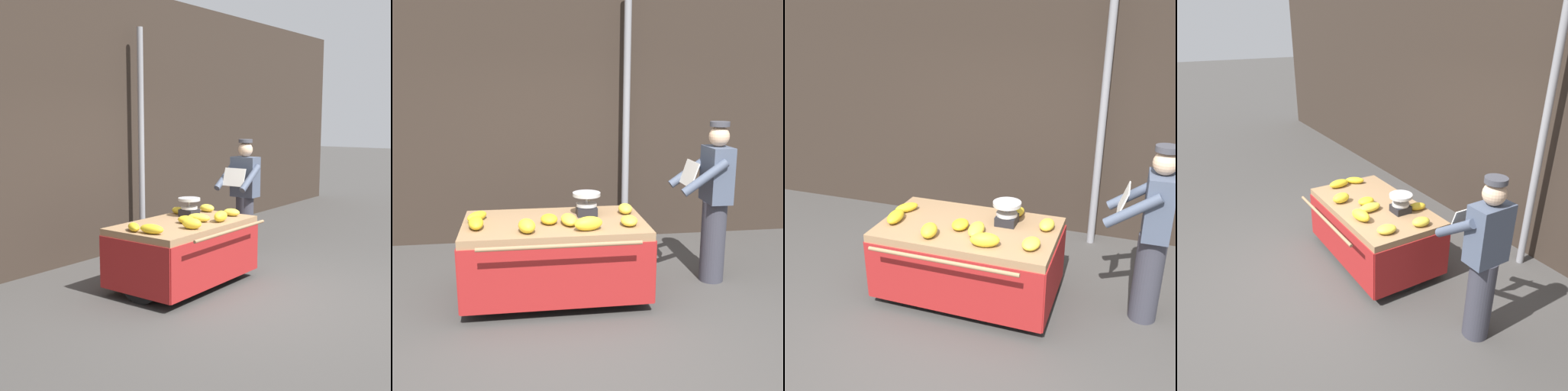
# 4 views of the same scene
# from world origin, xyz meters

# --- Properties ---
(ground_plane) EXTENTS (60.00, 60.00, 0.00)m
(ground_plane) POSITION_xyz_m (0.00, 0.00, 0.00)
(ground_plane) COLOR #423F3D
(back_wall) EXTENTS (16.00, 0.24, 3.91)m
(back_wall) POSITION_xyz_m (0.00, 2.82, 1.95)
(back_wall) COLOR #332821
(back_wall) RESTS_ON ground
(street_pole) EXTENTS (0.09, 0.09, 3.33)m
(street_pole) POSITION_xyz_m (0.97, 2.47, 1.67)
(street_pole) COLOR gray
(street_pole) RESTS_ON ground
(banana_cart) EXTENTS (1.77, 1.23, 0.79)m
(banana_cart) POSITION_xyz_m (-0.09, 0.85, 0.58)
(banana_cart) COLOR #93704C
(banana_cart) RESTS_ON ground
(weighing_scale) EXTENTS (0.28, 0.28, 0.23)m
(weighing_scale) POSITION_xyz_m (0.25, 1.02, 0.91)
(weighing_scale) COLOR black
(weighing_scale) RESTS_ON banana_cart
(banana_bunch_0) EXTENTS (0.17, 0.31, 0.10)m
(banana_bunch_0) POSITION_xyz_m (0.04, 0.71, 0.84)
(banana_bunch_0) COLOR yellow
(banana_bunch_0) RESTS_ON banana_cart
(banana_bunch_1) EXTENTS (0.29, 0.20, 0.13)m
(banana_bunch_1) POSITION_xyz_m (0.19, 0.50, 0.86)
(banana_bunch_1) COLOR yellow
(banana_bunch_1) RESTS_ON banana_cart
(banana_bunch_2) EXTENTS (0.16, 0.23, 0.10)m
(banana_bunch_2) POSITION_xyz_m (0.65, 1.03, 0.84)
(banana_bunch_2) COLOR yellow
(banana_bunch_2) RESTS_ON banana_cart
(banana_bunch_3) EXTENTS (0.24, 0.28, 0.09)m
(banana_bunch_3) POSITION_xyz_m (-0.84, 0.96, 0.84)
(banana_bunch_3) COLOR gold
(banana_bunch_3) RESTS_ON banana_cart
(banana_bunch_4) EXTENTS (0.17, 0.22, 0.09)m
(banana_bunch_4) POSITION_xyz_m (-0.15, 0.76, 0.84)
(banana_bunch_4) COLOR gold
(banana_bunch_4) RESTS_ON banana_cart
(banana_bunch_5) EXTENTS (0.19, 0.25, 0.12)m
(banana_bunch_5) POSITION_xyz_m (-0.36, 0.52, 0.85)
(banana_bunch_5) COLOR yellow
(banana_bunch_5) RESTS_ON banana_cart
(banana_bunch_6) EXTENTS (0.17, 0.30, 0.11)m
(banana_bunch_6) POSITION_xyz_m (-0.83, 0.71, 0.84)
(banana_bunch_6) COLOR gold
(banana_bunch_6) RESTS_ON banana_cart
(banana_bunch_7) EXTENTS (0.17, 0.24, 0.09)m
(banana_bunch_7) POSITION_xyz_m (0.59, 0.60, 0.84)
(banana_bunch_7) COLOR yellow
(banana_bunch_7) RESTS_ON banana_cart
(banana_bunch_8) EXTENTS (0.17, 0.24, 0.09)m
(banana_bunch_8) POSITION_xyz_m (0.30, 1.23, 0.84)
(banana_bunch_8) COLOR gold
(banana_bunch_8) RESTS_ON banana_cart
(vendor_person) EXTENTS (0.58, 0.51, 1.71)m
(vendor_person) POSITION_xyz_m (1.60, 1.04, 0.87)
(vendor_person) COLOR #383842
(vendor_person) RESTS_ON ground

